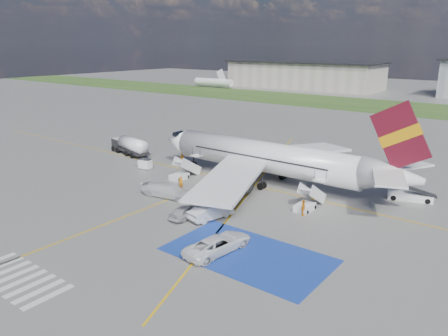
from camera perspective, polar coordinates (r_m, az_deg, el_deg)
The scene contains 21 objects.
ground at distance 46.53m, azimuth -4.28°, elevation -6.00°, with size 400.00×400.00×0.00m, color #60605E.
grass_strip at distance 131.42m, azimuth 24.67°, elevation 6.93°, with size 400.00×30.00×0.01m, color #2D4C1E.
taxiway_line_main at distance 55.47m, azimuth 3.99°, elevation -2.32°, with size 120.00×0.20×0.01m, color gold.
taxiway_line_cross at distance 44.04m, azimuth -18.06°, elevation -8.09°, with size 0.20×60.00×0.01m, color gold.
taxiway_line_diag at distance 55.47m, azimuth 3.99°, elevation -2.32°, with size 0.20×60.00×0.01m, color gold.
staging_box at distance 38.02m, azimuth 3.12°, elevation -11.24°, with size 14.00×8.00×0.01m, color navy.
crosswalk at distance 38.01m, azimuth -25.34°, elevation -12.90°, with size 9.00×4.00×0.01m.
terminal_west at distance 182.89m, azimuth 10.36°, elevation 11.84°, with size 60.00×22.00×10.00m, color #A2988B.
airliner at distance 55.37m, azimuth 6.50°, elevation 1.24°, with size 36.81×32.95×11.92m.
airstairs_fwd at distance 58.46m, azimuth -5.58°, elevation -0.76°, with size 1.90×5.20×3.60m.
airstairs_aft at distance 48.33m, azimuth 10.75°, elevation -4.60°, with size 1.90×5.20×3.60m.
fuel_tanker at distance 72.20m, azimuth -12.20°, elevation 2.67°, with size 8.70×3.88×2.88m.
gpu_cart at distance 63.47m, azimuth -10.25°, elevation 0.46°, with size 1.97×1.47×1.49m.
belt_loader at distance 54.64m, azimuth 23.16°, elevation -3.48°, with size 5.36×3.22×1.55m.
car_silver_a at distance 45.28m, azimuth -5.07°, elevation -5.72°, with size 1.62×4.02×1.37m, color #A9ABB0.
car_silver_b at distance 44.91m, azimuth -1.72°, elevation -5.67°, with size 1.72×4.94×1.63m, color #B5B8BD.
van_white_a at distance 38.06m, azimuth -0.77°, elevation -9.55°, with size 2.40×5.19×1.95m, color white.
van_white_b at distance 51.35m, azimuth -7.27°, elevation -2.70°, with size 2.18×5.35×2.10m, color silver.
crew_fwd at distance 54.35m, azimuth -5.64°, elevation -1.90°, with size 0.56×0.37×1.54m, color orange.
crew_nose at distance 65.65m, azimuth -5.57°, elevation 1.39°, with size 0.91×0.71×1.87m, color orange.
crew_aft at distance 46.48m, azimuth 10.30°, elevation -5.12°, with size 0.99×0.41×1.70m, color orange.
Camera 1 is at (28.97, -32.00, 17.37)m, focal length 35.00 mm.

